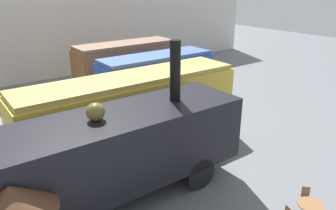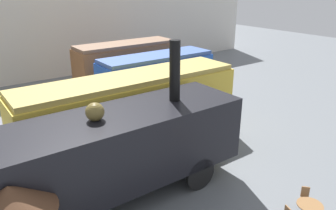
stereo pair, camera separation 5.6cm
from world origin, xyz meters
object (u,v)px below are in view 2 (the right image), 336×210
at_px(passenger_coach_wooden, 126,64).
at_px(visitor_person, 201,129).
at_px(streamlined_locomotive, 166,74).
at_px(steam_locomotive, 112,149).
at_px(cafe_table_near, 309,208).
at_px(passenger_coach_vintage, 132,106).

bearing_deg(passenger_coach_wooden, visitor_person, -97.33).
height_order(streamlined_locomotive, steam_locomotive, steam_locomotive).
bearing_deg(passenger_coach_wooden, streamlined_locomotive, -76.25).
bearing_deg(streamlined_locomotive, steam_locomotive, -136.11).
distance_m(cafe_table_near, visitor_person, 6.45).
height_order(steam_locomotive, cafe_table_near, steam_locomotive).
distance_m(steam_locomotive, visitor_person, 5.79).
height_order(streamlined_locomotive, visitor_person, streamlined_locomotive).
distance_m(passenger_coach_vintage, steam_locomotive, 4.21).
bearing_deg(passenger_coach_vintage, cafe_table_near, -76.13).
bearing_deg(cafe_table_near, passenger_coach_vintage, 103.87).
xyz_separation_m(passenger_coach_wooden, cafe_table_near, (-1.99, -16.09, -1.59)).
distance_m(streamlined_locomotive, cafe_table_near, 12.84).
xyz_separation_m(passenger_coach_wooden, steam_locomotive, (-6.75, -11.02, -0.02)).
height_order(streamlined_locomotive, cafe_table_near, streamlined_locomotive).
bearing_deg(cafe_table_near, steam_locomotive, 133.24).
relative_size(passenger_coach_wooden, passenger_coach_vintage, 0.67).
xyz_separation_m(steam_locomotive, cafe_table_near, (4.76, -5.07, -1.57)).
distance_m(passenger_coach_wooden, streamlined_locomotive, 3.77).
relative_size(streamlined_locomotive, visitor_person, 5.29).
xyz_separation_m(streamlined_locomotive, steam_locomotive, (-7.65, -7.36, 0.12)).
relative_size(streamlined_locomotive, passenger_coach_vintage, 0.85).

